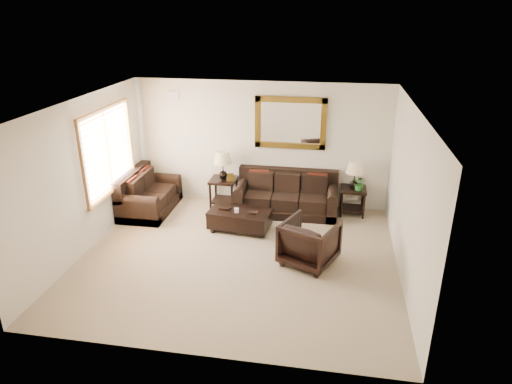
% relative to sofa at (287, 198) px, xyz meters
% --- Properties ---
extents(room, '(5.51, 5.01, 2.71)m').
position_rel_sofa_xyz_m(room, '(-0.64, -2.08, 1.03)').
color(room, '#86715C').
rests_on(room, ground).
extents(window, '(0.07, 1.96, 1.66)m').
position_rel_sofa_xyz_m(window, '(-3.33, -1.18, 1.23)').
color(window, white).
rests_on(window, room).
extents(mirror, '(1.50, 0.06, 1.10)m').
position_rel_sofa_xyz_m(mirror, '(0.00, 0.39, 1.53)').
color(mirror, '#48320E').
rests_on(mirror, room).
extents(air_vent, '(0.25, 0.02, 0.18)m').
position_rel_sofa_xyz_m(air_vent, '(-2.54, 0.40, 2.03)').
color(air_vent, '#999999').
rests_on(air_vent, room).
extents(sofa, '(2.15, 0.93, 0.88)m').
position_rel_sofa_xyz_m(sofa, '(0.00, 0.00, 0.00)').
color(sofa, black).
rests_on(sofa, room).
extents(loveseat, '(0.93, 1.56, 0.88)m').
position_rel_sofa_xyz_m(loveseat, '(-2.96, -0.46, 0.00)').
color(loveseat, black).
rests_on(loveseat, room).
extents(end_table_left, '(0.57, 0.57, 1.25)m').
position_rel_sofa_xyz_m(end_table_left, '(-1.41, 0.10, 0.50)').
color(end_table_left, black).
rests_on(end_table_left, room).
extents(end_table_right, '(0.53, 0.53, 1.17)m').
position_rel_sofa_xyz_m(end_table_right, '(1.39, 0.12, 0.45)').
color(end_table_right, black).
rests_on(end_table_right, room).
extents(coffee_table, '(1.26, 0.78, 0.51)m').
position_rel_sofa_xyz_m(coffee_table, '(-0.81, -1.02, -0.07)').
color(coffee_table, black).
rests_on(coffee_table, room).
extents(armchair, '(1.09, 1.06, 0.87)m').
position_rel_sofa_xyz_m(armchair, '(0.61, -2.06, 0.11)').
color(armchair, black).
rests_on(armchair, floor).
extents(potted_plant, '(0.38, 0.40, 0.25)m').
position_rel_sofa_xyz_m(potted_plant, '(1.51, 0.02, 0.39)').
color(potted_plant, '#20581E').
rests_on(potted_plant, end_table_right).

